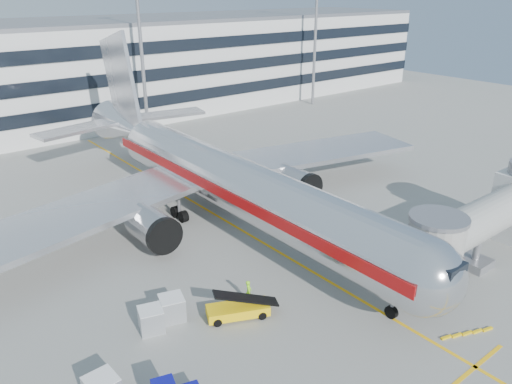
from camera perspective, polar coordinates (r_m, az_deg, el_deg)
ground at (r=39.74m, az=5.86°, el=-8.70°), size 180.00×180.00×0.00m
lead_in_line at (r=46.44m, az=-2.76°, el=-3.73°), size 0.25×70.00×0.01m
stop_bar at (r=33.25m, az=23.77°, el=-17.84°), size 6.00×0.25×0.01m
main_jet at (r=46.05m, az=-4.12°, el=1.74°), size 50.95×48.70×16.06m
jet_bridge at (r=43.08m, az=25.49°, el=-2.55°), size 17.80×4.50×7.00m
terminal at (r=86.30m, az=-22.44°, el=12.37°), size 150.00×24.25×15.60m
light_mast_centre at (r=73.58m, az=-13.15°, el=17.54°), size 2.40×1.20×25.45m
light_mast_east at (r=93.61m, az=6.87°, el=18.88°), size 2.40×1.20×25.45m
belt_loader at (r=34.11m, az=-2.09°, el=-13.23°), size 4.39×3.08×2.09m
cargo_container_right at (r=33.51m, az=-11.90°, el=-14.08°), size 1.86×1.86×1.59m
cargo_container_front at (r=34.24m, az=-9.58°, el=-12.93°), size 1.93×1.93×1.65m
ramp_worker at (r=35.35m, az=-0.85°, el=-11.29°), size 0.69×0.73×1.69m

